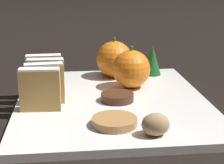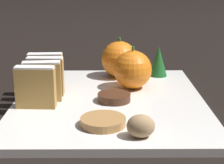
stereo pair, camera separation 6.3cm
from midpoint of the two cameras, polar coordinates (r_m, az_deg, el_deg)
The scene contains 12 objects.
ground_plane at distance 0.65m, azimuth -2.81°, elevation -3.61°, with size 6.00×6.00×0.00m, color black.
serving_platter at distance 0.65m, azimuth -2.82°, elevation -3.11°, with size 0.32×0.38×0.01m.
stollen_slice_front at distance 0.60m, azimuth -13.93°, elevation -1.17°, with size 0.06×0.02×0.07m.
stollen_slice_second at distance 0.63m, azimuth -13.13°, elevation -0.28°, with size 0.06×0.02×0.07m.
stollen_slice_third at distance 0.66m, azimuth -12.80°, elevation 0.53°, with size 0.06×0.02×0.07m.
stollen_slice_fourth at distance 0.69m, azimuth -12.92°, elevation 1.24°, with size 0.06×0.02×0.07m.
orange_near at distance 0.77m, azimuth -2.01°, elevation 3.49°, with size 0.07×0.07×0.08m.
orange_far at distance 0.69m, azimuth 0.35°, elevation 1.95°, with size 0.07×0.07×0.08m.
walnut at distance 0.50m, azimuth 3.03°, elevation -6.55°, with size 0.04×0.03×0.03m.
chocolate_cookie at distance 0.63m, azimuth -2.07°, elevation -2.37°, with size 0.06×0.06×0.01m.
gingerbread_cookie at distance 0.53m, azimuth -3.03°, elevation -6.11°, with size 0.07×0.07×0.01m.
evergreen_sprig at distance 0.79m, azimuth 3.89°, elevation 3.32°, with size 0.04×0.04×0.06m.
Camera 1 is at (-0.07, -0.60, 0.22)m, focal length 60.00 mm.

